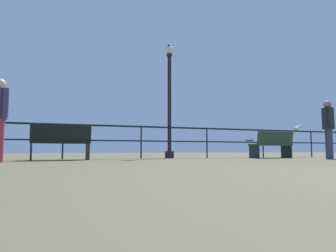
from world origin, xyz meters
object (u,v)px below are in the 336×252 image
object	(u,v)px
bench_near_right	(272,143)
person_by_bench	(328,125)
bench_near_left	(61,141)
seagull_on_rail	(297,128)
lamppost_center	(169,99)

from	to	relation	value
bench_near_right	person_by_bench	xyz separation A→B (m)	(1.07, -1.22, 0.54)
bench_near_left	person_by_bench	xyz separation A→B (m)	(7.57, -1.22, 0.52)
bench_near_right	seagull_on_rail	size ratio (longest dim) A/B	3.65
person_by_bench	seagull_on_rail	distance (m)	2.09
bench_near_right	seagull_on_rail	bearing A→B (deg)	22.76
lamppost_center	seagull_on_rail	size ratio (longest dim) A/B	9.24
bench_near_right	person_by_bench	distance (m)	1.71
person_by_bench	bench_near_left	bearing A→B (deg)	170.83
bench_near_left	lamppost_center	xyz separation A→B (m)	(3.25, 0.94, 1.43)
bench_near_right	seagull_on_rail	xyz separation A→B (m)	(1.77, 0.74, 0.61)
person_by_bench	seagull_on_rail	size ratio (longest dim) A/B	4.31
lamppost_center	person_by_bench	size ratio (longest dim) A/B	2.14
bench_near_left	lamppost_center	world-z (taller)	lamppost_center
bench_near_right	lamppost_center	xyz separation A→B (m)	(-3.25, 0.94, 1.45)
bench_near_left	bench_near_right	xyz separation A→B (m)	(6.51, 0.00, -0.02)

